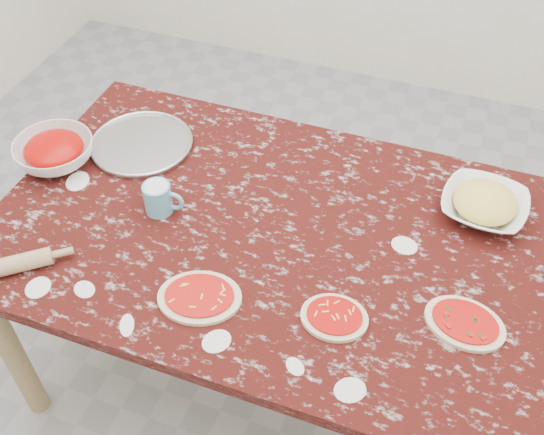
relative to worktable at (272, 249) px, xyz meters
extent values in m
plane|color=gray|center=(0.00, 0.00, -0.67)|extent=(4.00, 4.00, 0.00)
cube|color=#340C0A|center=(0.00, 0.00, 0.06)|extent=(1.60, 1.00, 0.04)
cube|color=#9F8A5A|center=(0.00, 0.00, 0.00)|extent=(1.50, 0.90, 0.08)
cylinder|color=#9F8A5A|center=(-0.72, -0.42, -0.31)|extent=(0.07, 0.07, 0.71)
cylinder|color=#9F8A5A|center=(-0.72, 0.42, -0.31)|extent=(0.07, 0.07, 0.71)
cylinder|color=#9F8A5A|center=(0.72, 0.42, -0.31)|extent=(0.07, 0.07, 0.71)
cylinder|color=#B2B2B7|center=(-0.53, 0.20, 0.09)|extent=(0.33, 0.33, 0.01)
imported|color=white|center=(-0.74, 0.04, 0.12)|extent=(0.31, 0.31, 0.08)
imported|color=white|center=(0.55, 0.27, 0.11)|extent=(0.26, 0.26, 0.06)
cylinder|color=#5FA8C5|center=(-0.34, -0.04, 0.13)|extent=(0.08, 0.08, 0.09)
torus|color=#5FA8C5|center=(-0.29, -0.03, 0.13)|extent=(0.07, 0.02, 0.07)
cylinder|color=silver|center=(-0.34, -0.04, 0.16)|extent=(0.06, 0.06, 0.01)
ellipsoid|color=beige|center=(-0.09, -0.29, 0.09)|extent=(0.26, 0.22, 0.01)
ellipsoid|color=red|center=(-0.09, -0.29, 0.10)|extent=(0.21, 0.18, 0.00)
ellipsoid|color=beige|center=(0.25, -0.23, 0.09)|extent=(0.18, 0.16, 0.01)
ellipsoid|color=red|center=(0.25, -0.23, 0.10)|extent=(0.15, 0.13, 0.00)
ellipsoid|color=beige|center=(0.56, -0.14, 0.09)|extent=(0.23, 0.18, 0.01)
ellipsoid|color=red|center=(0.56, -0.14, 0.10)|extent=(0.18, 0.15, 0.00)
cylinder|color=tan|center=(-0.61, -0.39, 0.11)|extent=(0.22, 0.19, 0.05)
camera|label=1|loc=(0.43, -1.16, 1.40)|focal=41.92mm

